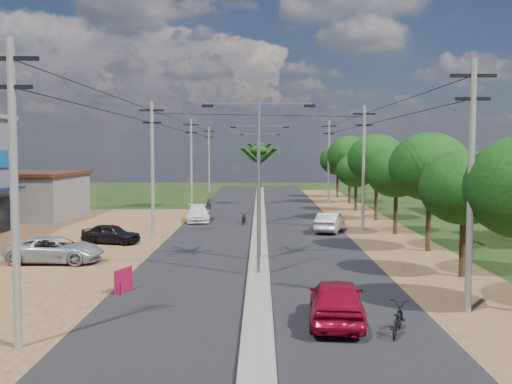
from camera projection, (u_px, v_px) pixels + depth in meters
ground at (259, 277)px, 27.43m from camera, size 160.00×160.00×0.00m
road at (259, 232)px, 42.40m from camera, size 12.00×110.00×0.04m
median at (259, 226)px, 45.38m from camera, size 1.00×90.00×0.18m
dirt_lot_west at (7, 248)px, 35.53m from camera, size 18.00×46.00×0.04m
dirt_shoulder_east at (379, 232)px, 42.33m from camera, size 5.00×90.00×0.03m
low_shed at (15, 195)px, 51.40m from camera, size 10.40×10.40×3.95m
house_east_far at (488, 187)px, 55.04m from camera, size 7.60×7.50×4.60m
tree_east_b at (464, 188)px, 27.08m from camera, size 4.00×4.00×5.83m
tree_east_c at (429, 167)px, 34.00m from camera, size 4.60×4.60×6.83m
tree_east_d at (396, 172)px, 41.02m from camera, size 4.20×4.20×6.13m
tree_east_e at (377, 159)px, 48.95m from camera, size 4.80×4.80×7.14m
tree_east_f at (356, 170)px, 57.02m from camera, size 3.80×3.80×5.52m
tree_east_g at (350, 155)px, 64.90m from camera, size 5.00×5.00×7.38m
tree_east_h at (338, 160)px, 72.92m from camera, size 4.40×4.40×6.52m
palm_median_near at (259, 155)px, 31.04m from camera, size 2.00×2.00×6.15m
palm_median_mid at (259, 149)px, 46.97m from camera, size 2.00×2.00×6.55m
palm_median_far at (260, 155)px, 62.98m from camera, size 2.00×2.00×5.85m
streetlight_near at (259, 173)px, 27.10m from camera, size 5.10×0.18×8.00m
streetlight_mid at (260, 162)px, 52.04m from camera, size 5.10×0.18×8.00m
streetlight_far at (260, 158)px, 76.98m from camera, size 5.10×0.18×8.00m
utility_pole_w_a at (14, 187)px, 17.18m from camera, size 1.60×0.24×9.00m
utility_pole_w_b at (152, 166)px, 39.13m from camera, size 1.60×0.24×9.00m
utility_pole_w_c at (191, 161)px, 61.07m from camera, size 1.60×0.24×9.00m
utility_pole_w_d at (209, 158)px, 82.02m from camera, size 1.60×0.24×9.00m
utility_pole_e_a at (471, 180)px, 21.06m from camera, size 1.60×0.24×9.00m
utility_pole_e_b at (364, 165)px, 43.01m from camera, size 1.60×0.24×9.00m
utility_pole_e_c at (329, 160)px, 64.95m from camera, size 1.60×0.24×9.00m
car_red_near at (337, 302)px, 19.91m from camera, size 2.22×4.63×1.52m
car_silver_mid at (330, 223)px, 42.23m from camera, size 2.67×4.44×1.38m
car_white_far at (198, 214)px, 48.37m from camera, size 2.33×4.63×1.29m
car_parked_silver at (55, 251)px, 30.66m from camera, size 4.92×2.42×1.34m
car_parked_dark at (111, 234)px, 36.96m from camera, size 3.86×2.26×1.23m
moto_rider_east at (397, 320)px, 18.75m from camera, size 1.25×1.97×0.98m
moto_rider_west_a at (244, 218)px, 46.76m from camera, size 0.77×1.86×0.95m
moto_rider_west_b at (209, 204)px, 58.66m from camera, size 1.02×1.84×1.07m
roadside_sign at (123, 281)px, 24.34m from camera, size 0.49×1.18×1.02m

